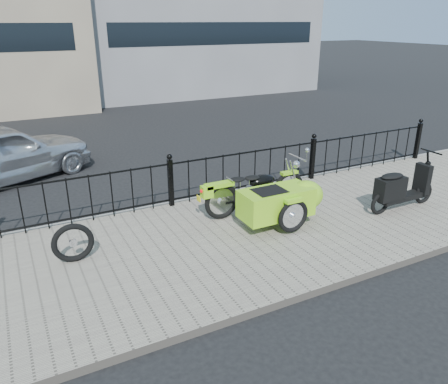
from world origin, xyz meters
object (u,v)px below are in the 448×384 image
scooter (400,189)px  sedan_car (2,153)px  motorcycle_sidecar (280,198)px  spare_tire (73,243)px

scooter → sedan_car: bearing=139.9°
motorcycle_sidecar → sedan_car: sedan_car is taller
spare_tire → sedan_car: bearing=99.0°
scooter → sedan_car: 8.83m
spare_tire → sedan_car: (-0.76, 4.82, 0.25)m
scooter → spare_tire: scooter is taller
scooter → spare_tire: bearing=171.8°
sedan_car → motorcycle_sidecar: bearing=-162.3°
spare_tire → sedan_car: 4.89m
sedan_car → scooter: bearing=-153.0°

